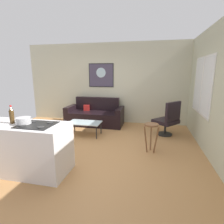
{
  "coord_description": "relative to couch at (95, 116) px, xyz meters",
  "views": [
    {
      "loc": [
        1.35,
        -3.86,
        1.79
      ],
      "look_at": [
        0.32,
        0.9,
        0.7
      ],
      "focal_mm": 28.47,
      "sensor_mm": 36.0,
      "label": 1
    }
  ],
  "objects": [
    {
      "name": "bar_stool",
      "position": [
        1.91,
        -1.85,
        0.2
      ],
      "size": [
        0.36,
        0.35,
        0.67
      ],
      "color": "brown",
      "rests_on": "ground"
    },
    {
      "name": "window",
      "position": [
        3.09,
        -1.0,
        1.16
      ],
      "size": [
        0.03,
        1.54,
        1.41
      ],
      "color": "silver"
    },
    {
      "name": "armchair",
      "position": [
        2.38,
        -0.66,
        0.18
      ],
      "size": [
        0.82,
        0.82,
        1.01
      ],
      "color": "black",
      "rests_on": "ground"
    },
    {
      "name": "mixing_bowl",
      "position": [
        -0.28,
        -3.17,
        0.65
      ],
      "size": [
        0.25,
        0.25,
        0.12
      ],
      "color": "silver",
      "rests_on": "kitchen_counter"
    },
    {
      "name": "coffee_table",
      "position": [
        0.04,
        -1.12,
        0.05
      ],
      "size": [
        0.94,
        0.55,
        0.39
      ],
      "color": "silver",
      "rests_on": "ground"
    },
    {
      "name": "soda_bottle_2",
      "position": [
        -0.53,
        -3.15,
        0.74
      ],
      "size": [
        0.08,
        0.08,
        0.33
      ],
      "color": "#483116",
      "rests_on": "kitchen_counter"
    },
    {
      "name": "couch",
      "position": [
        0.0,
        0.0,
        0.0
      ],
      "size": [
        1.95,
        0.85,
        0.92
      ],
      "color": "black",
      "rests_on": "ground"
    },
    {
      "name": "wall_painting",
      "position": [
        0.1,
        0.48,
        1.38
      ],
      "size": [
        0.91,
        0.03,
        0.83
      ],
      "color": "black"
    },
    {
      "name": "right_wall",
      "position": [
        3.13,
        -1.6,
        1.09
      ],
      "size": [
        0.05,
        6.4,
        2.8
      ],
      "primitive_type": "cube",
      "color": "beige",
      "rests_on": "ground"
    },
    {
      "name": "ground",
      "position": [
        0.51,
        -1.9,
        -0.33
      ],
      "size": [
        6.4,
        6.4,
        0.04
      ],
      "primitive_type": "cube",
      "color": "#B7814C"
    },
    {
      "name": "back_wall",
      "position": [
        0.51,
        0.53,
        1.09
      ],
      "size": [
        6.4,
        0.05,
        2.8
      ],
      "primitive_type": "cube",
      "color": "beige",
      "rests_on": "ground"
    },
    {
      "name": "kitchen_counter",
      "position": [
        -0.32,
        -3.16,
        0.14
      ],
      "size": [
        1.6,
        0.71,
        0.92
      ],
      "color": "silver",
      "rests_on": "ground"
    }
  ]
}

